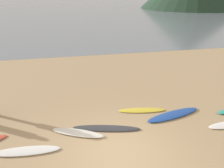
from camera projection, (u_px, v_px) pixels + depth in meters
The scene contains 7 objects.
ground_plane at pixel (84, 67), 17.12m from camera, with size 120.00×120.00×0.20m, color tan.
ocean_water at pixel (62, 8), 64.66m from camera, with size 140.00×100.00×0.01m, color slate.
surfboard_2 at pixel (27, 151), 8.09m from camera, with size 2.21×0.52×0.07m, color white.
surfboard_3 at pixel (78, 133), 9.09m from camera, with size 2.05×0.48×0.09m, color silver.
surfboard_4 at pixel (106, 128), 9.40m from camera, with size 2.63×0.47×0.07m, color #333338.
surfboard_5 at pixel (142, 110), 10.78m from camera, with size 2.10×0.47×0.06m, color yellow.
surfboard_6 at pixel (173, 115), 10.38m from camera, with size 2.64×0.60×0.08m, color #1E479E.
Camera 1 is at (-1.63, -6.39, 5.11)m, focal length 39.01 mm.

